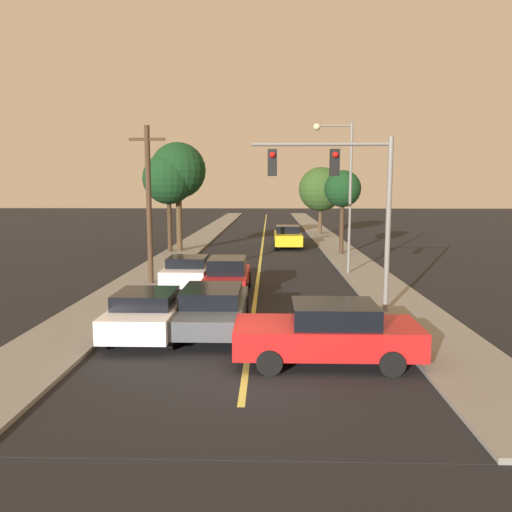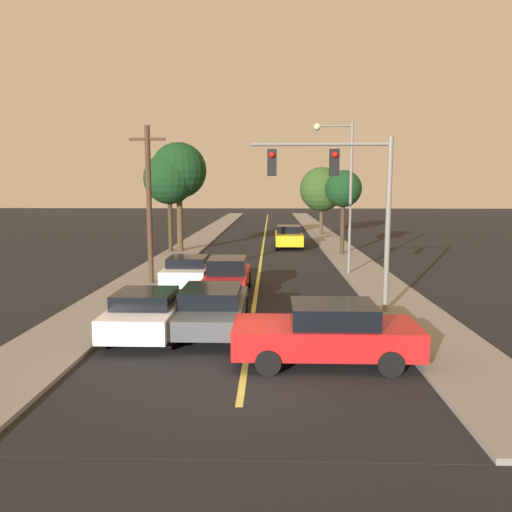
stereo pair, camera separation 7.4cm
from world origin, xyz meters
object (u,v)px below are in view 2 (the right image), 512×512
object	(u,v)px
car_outer_lane_second	(188,271)
tree_left_far	(179,171)
car_near_lane_front	(212,307)
utility_pole_left	(149,202)
car_outer_lane_front	(147,312)
traffic_signal_mast	(344,188)
car_near_lane_second	(228,275)
tree_right_far	(343,189)
tree_left_near	(169,179)
car_far_oncoming	(289,237)
tree_right_near	(322,189)
car_crossing_right	(327,332)
streetlamp_right	(342,178)

from	to	relation	value
car_outer_lane_second	tree_left_far	distance (m)	13.57
car_near_lane_front	car_outer_lane_second	xyz separation A→B (m)	(-1.88, 6.83, -0.02)
car_outer_lane_second	utility_pole_left	xyz separation A→B (m)	(-1.79, 0.43, 3.07)
car_outer_lane_front	traffic_signal_mast	xyz separation A→B (m)	(6.18, 2.88, 3.70)
car_near_lane_second	tree_right_far	size ratio (longest dim) A/B	0.81
car_outer_lane_second	tree_left_near	bearing A→B (deg)	105.04
car_near_lane_second	car_outer_lane_front	xyz separation A→B (m)	(-1.88, -6.22, -0.05)
tree_right_far	car_outer_lane_second	bearing A→B (deg)	-127.06
car_far_oncoming	tree_right_far	bearing A→B (deg)	130.11
car_outer_lane_front	utility_pole_left	distance (m)	8.69
car_near_lane_second	car_outer_lane_front	distance (m)	6.50
utility_pole_left	tree_left_near	distance (m)	11.65
traffic_signal_mast	tree_right_far	size ratio (longest dim) A/B	1.10
car_outer_lane_second	tree_left_far	xyz separation A→B (m)	(-2.63, 12.39, 4.86)
tree_left_near	tree_right_near	bearing A→B (deg)	49.06
car_outer_lane_front	tree_left_near	distance (m)	20.16
utility_pole_left	car_far_oncoming	bearing A→B (deg)	65.32
car_near_lane_second	tree_left_near	distance (m)	14.78
utility_pole_left	tree_right_far	size ratio (longest dim) A/B	1.29
car_near_lane_second	car_outer_lane_second	distance (m)	2.27
car_crossing_right	tree_left_near	size ratio (longest dim) A/B	0.70
car_outer_lane_second	tree_right_near	size ratio (longest dim) A/B	0.62
car_near_lane_front	streetlamp_right	world-z (taller)	streetlamp_right
car_near_lane_second	tree_right_near	size ratio (longest dim) A/B	0.70
car_crossing_right	tree_right_far	world-z (taller)	tree_right_far
tree_right_near	tree_right_far	distance (m)	14.19
car_near_lane_front	car_near_lane_second	size ratio (longest dim) A/B	1.12
car_crossing_right	traffic_signal_mast	size ratio (longest dim) A/B	0.77
tree_left_near	tree_right_near	world-z (taller)	tree_left_near
car_outer_lane_front	tree_left_near	world-z (taller)	tree_left_near
car_near_lane_second	car_crossing_right	size ratio (longest dim) A/B	0.95
car_crossing_right	car_near_lane_front	bearing A→B (deg)	49.47
traffic_signal_mast	tree_left_near	xyz separation A→B (m)	(-9.39, 16.55, 0.62)
car_outer_lane_second	tree_right_near	world-z (taller)	tree_right_near
tree_left_far	tree_right_far	xyz separation A→B (m)	(11.04, -1.26, -1.24)
car_outer_lane_second	tree_left_far	world-z (taller)	tree_left_far
traffic_signal_mast	utility_pole_left	world-z (taller)	utility_pole_left
tree_right_near	tree_right_far	bearing A→B (deg)	-90.00
car_outer_lane_second	car_crossing_right	size ratio (longest dim) A/B	0.84
car_outer_lane_second	car_crossing_right	world-z (taller)	car_crossing_right
car_far_oncoming	tree_right_near	xyz separation A→B (m)	(3.42, 10.13, 3.49)
car_far_oncoming	tree_right_far	size ratio (longest dim) A/B	0.88
tree_left_near	streetlamp_right	bearing A→B (deg)	-39.11
car_outer_lane_front	tree_right_near	world-z (taller)	tree_right_near
streetlamp_right	tree_right_far	bearing A→B (deg)	81.36
car_outer_lane_front	tree_left_near	size ratio (longest dim) A/B	0.59
car_far_oncoming	tree_left_near	world-z (taller)	tree_left_near
car_near_lane_front	tree_left_near	bearing A→B (deg)	105.16
utility_pole_left	tree_right_near	world-z (taller)	utility_pole_left
car_far_oncoming	utility_pole_left	distance (m)	16.51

